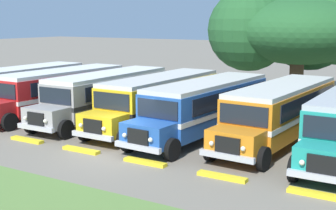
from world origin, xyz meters
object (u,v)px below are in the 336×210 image
Objects in this scene: parked_bus_slot_4 at (206,105)px; parked_bus_slot_5 at (281,110)px; parked_bus_slot_2 at (106,94)px; parked_bus_slot_1 at (60,89)px; parked_bus_slot_3 at (159,98)px; parked_bus_slot_0 at (21,86)px; broad_shade_tree at (298,29)px.

parked_bus_slot_4 and parked_bus_slot_5 have the same top height.
parked_bus_slot_5 is (10.66, 0.42, 0.00)m from parked_bus_slot_2.
parked_bus_slot_1 and parked_bus_slot_3 have the same top height.
parked_bus_slot_0 is 1.00× the size of parked_bus_slot_1.
parked_bus_slot_3 is 3.27m from parked_bus_slot_4.
parked_bus_slot_5 is 0.91× the size of broad_shade_tree.
parked_bus_slot_5 is (14.26, 0.63, 0.00)m from parked_bus_slot_1.
parked_bus_slot_0 is 20.58m from broad_shade_tree.
parked_bus_slot_5 is (3.79, 0.73, 0.00)m from parked_bus_slot_4.
broad_shade_tree is at bearing 133.43° from parked_bus_slot_0.
parked_bus_slot_1 is 14.28m from parked_bus_slot_5.
broad_shade_tree reaches higher than parked_bus_slot_0.
parked_bus_slot_2 is 0.90× the size of broad_shade_tree.
parked_bus_slot_4 is at bearing -75.98° from parked_bus_slot_5.
parked_bus_slot_0 is at bearing -86.40° from parked_bus_slot_4.
parked_bus_slot_0 is at bearing -87.79° from parked_bus_slot_2.
parked_bus_slot_3 is (7.25, 0.43, 0.00)m from parked_bus_slot_1.
parked_bus_slot_3 is at bearing 92.51° from parked_bus_slot_0.
broad_shade_tree is (14.58, 14.05, 3.70)m from parked_bus_slot_0.
parked_bus_slot_1 is at bearing -87.05° from parked_bus_slot_4.
parked_bus_slot_1 is 1.00× the size of parked_bus_slot_5.
parked_bus_slot_1 and parked_bus_slot_4 have the same top height.
parked_bus_slot_5 is at bearing 94.88° from parked_bus_slot_1.
parked_bus_slot_3 is 7.02m from parked_bus_slot_5.
parked_bus_slot_3 is at bearing -85.29° from parked_bus_slot_5.
parked_bus_slot_2 is 10.66m from parked_bus_slot_5.
parked_bus_slot_2 is (7.04, 0.34, 0.00)m from parked_bus_slot_0.
parked_bus_slot_3 and parked_bus_slot_5 have the same top height.
parked_bus_slot_4 is 1.00× the size of parked_bus_slot_5.
parked_bus_slot_2 and parked_bus_slot_3 have the same top height.
parked_bus_slot_1 is 1.00× the size of parked_bus_slot_4.
broad_shade_tree is at bearing 150.61° from parked_bus_slot_2.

